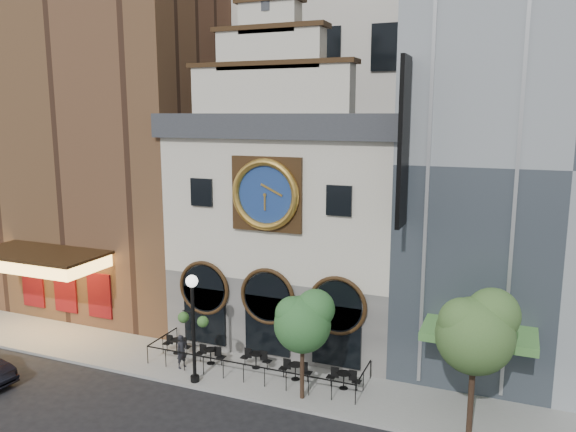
% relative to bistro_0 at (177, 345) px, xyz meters
% --- Properties ---
extents(ground, '(120.00, 120.00, 0.00)m').
position_rel_bistro_0_xyz_m(ground, '(4.62, -2.74, -0.61)').
color(ground, black).
rests_on(ground, ground).
extents(sidewalk, '(44.00, 5.00, 0.15)m').
position_rel_bistro_0_xyz_m(sidewalk, '(4.62, -0.24, -0.54)').
color(sidewalk, gray).
rests_on(sidewalk, ground).
extents(clock_building, '(12.60, 8.78, 18.65)m').
position_rel_bistro_0_xyz_m(clock_building, '(4.62, 5.08, 6.07)').
color(clock_building, '#605E5B').
rests_on(clock_building, ground).
extents(theater_building, '(14.00, 15.60, 25.00)m').
position_rel_bistro_0_xyz_m(theater_building, '(-8.38, 7.22, 11.99)').
color(theater_building, brown).
rests_on(theater_building, ground).
extents(retail_building, '(14.00, 14.40, 20.00)m').
position_rel_bistro_0_xyz_m(retail_building, '(17.61, 7.25, 9.53)').
color(retail_building, gray).
rests_on(retail_building, ground).
extents(office_tower, '(20.00, 16.00, 40.00)m').
position_rel_bistro_0_xyz_m(office_tower, '(4.62, 17.26, 19.39)').
color(office_tower, beige).
rests_on(office_tower, ground).
extents(cafe_railing, '(10.60, 2.60, 0.90)m').
position_rel_bistro_0_xyz_m(cafe_railing, '(4.62, -0.24, -0.01)').
color(cafe_railing, black).
rests_on(cafe_railing, sidewalk).
extents(bistro_0, '(1.58, 0.68, 0.90)m').
position_rel_bistro_0_xyz_m(bistro_0, '(0.00, 0.00, 0.00)').
color(bistro_0, black).
rests_on(bistro_0, sidewalk).
extents(bistro_1, '(1.58, 0.68, 0.90)m').
position_rel_bistro_0_xyz_m(bistro_1, '(2.22, -0.38, 0.00)').
color(bistro_1, black).
rests_on(bistro_1, sidewalk).
extents(bistro_2, '(1.58, 0.68, 0.90)m').
position_rel_bistro_0_xyz_m(bistro_2, '(4.50, 0.03, 0.00)').
color(bistro_2, black).
rests_on(bistro_2, sidewalk).
extents(bistro_3, '(1.58, 0.68, 0.90)m').
position_rel_bistro_0_xyz_m(bistro_3, '(6.72, -0.36, 0.00)').
color(bistro_3, black).
rests_on(bistro_3, sidewalk).
extents(bistro_4, '(1.58, 0.68, 0.90)m').
position_rel_bistro_0_xyz_m(bistro_4, '(9.05, -0.35, 0.00)').
color(bistro_4, black).
rests_on(bistro_4, sidewalk).
extents(pedestrian, '(0.57, 0.70, 1.66)m').
position_rel_bistro_0_xyz_m(pedestrian, '(1.15, -1.28, 0.37)').
color(pedestrian, black).
rests_on(pedestrian, sidewalk).
extents(lamppost, '(1.62, 0.65, 5.09)m').
position_rel_bistro_0_xyz_m(lamppost, '(2.49, -2.30, 2.69)').
color(lamppost, black).
rests_on(lamppost, sidewalk).
extents(tree_left, '(2.54, 2.44, 4.88)m').
position_rel_bistro_0_xyz_m(tree_left, '(7.66, -1.82, 3.12)').
color(tree_left, '#382619').
rests_on(tree_left, sidewalk).
extents(tree_right, '(3.03, 2.92, 5.83)m').
position_rel_bistro_0_xyz_m(tree_right, '(14.63, -2.03, 3.81)').
color(tree_right, '#382619').
rests_on(tree_right, sidewalk).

